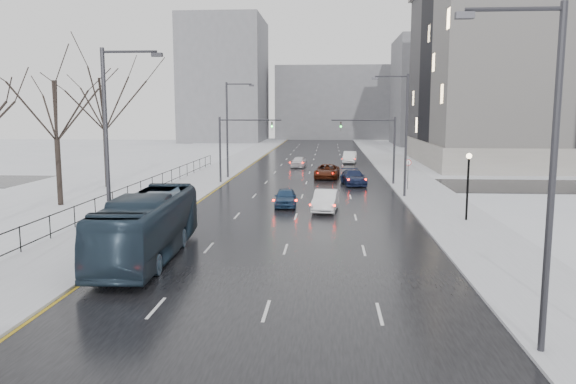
% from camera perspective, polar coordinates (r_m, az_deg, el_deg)
% --- Properties ---
extents(road, '(16.00, 150.00, 0.04)m').
position_cam_1_polar(road, '(66.44, 2.26, 2.15)').
color(road, black).
rests_on(road, ground).
extents(cross_road, '(130.00, 10.00, 0.04)m').
position_cam_1_polar(cross_road, '(54.53, 1.84, 0.81)').
color(cross_road, black).
rests_on(cross_road, ground).
extents(sidewalk_left, '(5.00, 150.00, 0.16)m').
position_cam_1_polar(sidewalk_left, '(67.59, -6.68, 2.25)').
color(sidewalk_left, silver).
rests_on(sidewalk_left, ground).
extents(sidewalk_right, '(5.00, 150.00, 0.16)m').
position_cam_1_polar(sidewalk_right, '(66.92, 11.29, 2.09)').
color(sidewalk_right, silver).
rests_on(sidewalk_right, ground).
extents(park_strip, '(14.00, 150.00, 0.12)m').
position_cam_1_polar(park_strip, '(70.00, -14.35, 2.24)').
color(park_strip, white).
rests_on(park_strip, ground).
extents(tree_park_d, '(8.75, 8.75, 12.50)m').
position_cam_1_polar(tree_park_d, '(45.28, -22.08, -1.36)').
color(tree_park_d, black).
rests_on(tree_park_d, ground).
extents(tree_park_e, '(9.45, 9.45, 13.50)m').
position_cam_1_polar(tree_park_e, '(54.47, -17.84, 0.38)').
color(tree_park_e, black).
rests_on(tree_park_e, ground).
extents(iron_fence, '(0.06, 70.00, 1.30)m').
position_cam_1_polar(iron_fence, '(39.57, -18.44, -1.16)').
color(iron_fence, black).
rests_on(iron_fence, sidewalk_left).
extents(streetlight_r_near, '(2.95, 0.25, 10.00)m').
position_cam_1_polar(streetlight_r_near, '(17.18, 24.63, 2.58)').
color(streetlight_r_near, '#2D2D33').
rests_on(streetlight_r_near, ground).
extents(streetlight_r_mid, '(2.95, 0.25, 10.00)m').
position_cam_1_polar(streetlight_r_mid, '(46.44, 11.65, 6.28)').
color(streetlight_r_mid, '#2D2D33').
rests_on(streetlight_r_mid, ground).
extents(streetlight_l_near, '(2.95, 0.25, 10.00)m').
position_cam_1_polar(streetlight_l_near, '(28.03, -17.54, 4.87)').
color(streetlight_l_near, '#2D2D33').
rests_on(streetlight_l_near, ground).
extents(streetlight_l_far, '(2.95, 0.25, 10.00)m').
position_cam_1_polar(streetlight_l_far, '(58.95, -5.99, 6.79)').
color(streetlight_l_far, '#2D2D33').
rests_on(streetlight_l_far, ground).
extents(lamppost_r_mid, '(0.36, 0.36, 4.28)m').
position_cam_1_polar(lamppost_r_mid, '(37.33, 17.83, 1.48)').
color(lamppost_r_mid, black).
rests_on(lamppost_r_mid, sidewalk_right).
extents(mast_signal_right, '(6.10, 0.33, 6.50)m').
position_cam_1_polar(mast_signal_right, '(54.35, 9.63, 5.00)').
color(mast_signal_right, '#2D2D33').
rests_on(mast_signal_right, ground).
extents(mast_signal_left, '(6.10, 0.33, 6.50)m').
position_cam_1_polar(mast_signal_left, '(54.93, -5.83, 5.10)').
color(mast_signal_left, '#2D2D33').
rests_on(mast_signal_left, ground).
extents(no_uturn_sign, '(0.60, 0.06, 2.70)m').
position_cam_1_polar(no_uturn_sign, '(50.74, 12.11, 2.66)').
color(no_uturn_sign, '#2D2D33').
rests_on(no_uturn_sign, sidewalk_right).
extents(bldg_far_right, '(24.00, 20.00, 22.00)m').
position_cam_1_polar(bldg_far_right, '(123.81, 16.43, 9.74)').
color(bldg_far_right, slate).
rests_on(bldg_far_right, ground).
extents(bldg_far_left, '(18.00, 22.00, 28.00)m').
position_cam_1_polar(bldg_far_left, '(133.41, -6.42, 11.18)').
color(bldg_far_left, slate).
rests_on(bldg_far_left, ground).
extents(bldg_far_center, '(30.00, 18.00, 18.00)m').
position_cam_1_polar(bldg_far_center, '(146.05, 4.92, 8.98)').
color(bldg_far_center, slate).
rests_on(bldg_far_center, ground).
extents(bus, '(3.11, 11.31, 3.12)m').
position_cam_1_polar(bus, '(27.81, -14.05, -3.38)').
color(bus, '#213140').
rests_on(bus, road).
extents(sedan_center_near, '(1.78, 4.01, 1.34)m').
position_cam_1_polar(sedan_center_near, '(41.67, -0.25, -0.55)').
color(sedan_center_near, navy).
rests_on(sedan_center_near, road).
extents(sedan_right_near, '(2.01, 4.65, 1.49)m').
position_cam_1_polar(sedan_right_near, '(39.83, 3.85, -0.87)').
color(sedan_right_near, white).
rests_on(sedan_right_near, road).
extents(sedan_right_cross, '(2.84, 5.41, 1.45)m').
position_cam_1_polar(sedan_right_cross, '(59.26, 3.98, 2.12)').
color(sedan_right_cross, '#471A0C').
rests_on(sedan_right_cross, road).
extents(sedan_right_far, '(2.64, 5.18, 1.44)m').
position_cam_1_polar(sedan_right_far, '(54.15, 6.66, 1.49)').
color(sedan_right_far, '#141D3D').
rests_on(sedan_right_far, road).
extents(sedan_center_far, '(2.06, 4.20, 1.38)m').
position_cam_1_polar(sedan_center_far, '(70.64, 1.10, 3.09)').
color(sedan_center_far, silver).
rests_on(sedan_center_far, road).
extents(sedan_right_distant, '(2.13, 4.90, 1.57)m').
position_cam_1_polar(sedan_right_distant, '(76.79, 6.29, 3.53)').
color(sedan_right_distant, white).
rests_on(sedan_right_distant, road).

